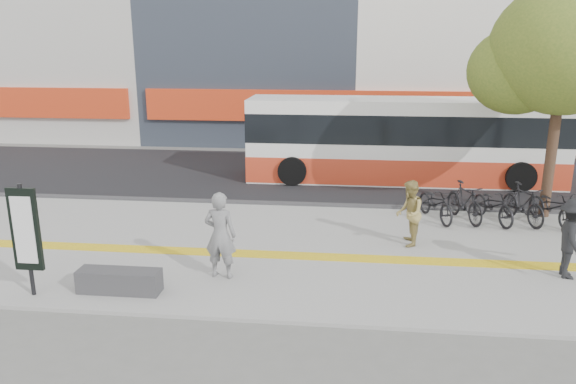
# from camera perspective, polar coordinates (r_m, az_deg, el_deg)

# --- Properties ---
(ground) EXTENTS (120.00, 120.00, 0.00)m
(ground) POSITION_cam_1_polar(r_m,az_deg,el_deg) (11.63, -2.71, -8.76)
(ground) COLOR #60605C
(ground) RESTS_ON ground
(sidewalk) EXTENTS (40.00, 7.00, 0.08)m
(sidewalk) POSITION_cam_1_polar(r_m,az_deg,el_deg) (12.99, -1.68, -5.91)
(sidewalk) COLOR gray
(sidewalk) RESTS_ON ground
(tactile_strip) EXTENTS (40.00, 0.45, 0.01)m
(tactile_strip) POSITION_cam_1_polar(r_m,az_deg,el_deg) (12.51, -2.00, -6.54)
(tactile_strip) COLOR yellow
(tactile_strip) RESTS_ON sidewalk
(street) EXTENTS (40.00, 8.00, 0.06)m
(street) POSITION_cam_1_polar(r_m,az_deg,el_deg) (20.12, 1.25, 1.82)
(street) COLOR black
(street) RESTS_ON ground
(curb) EXTENTS (40.00, 0.25, 0.14)m
(curb) POSITION_cam_1_polar(r_m,az_deg,el_deg) (16.26, 0.01, -1.34)
(curb) COLOR #323234
(curb) RESTS_ON ground
(bench) EXTENTS (1.60, 0.45, 0.45)m
(bench) POSITION_cam_1_polar(r_m,az_deg,el_deg) (11.16, -17.20, -8.87)
(bench) COLOR #323234
(bench) RESTS_ON sidewalk
(signboard) EXTENTS (0.55, 0.10, 2.20)m
(signboard) POSITION_cam_1_polar(r_m,az_deg,el_deg) (11.26, -25.75, -3.72)
(signboard) COLOR black
(signboard) RESTS_ON sidewalk
(street_tree) EXTENTS (4.40, 3.80, 6.31)m
(street_tree) POSITION_cam_1_polar(r_m,az_deg,el_deg) (16.25, 26.71, 12.96)
(street_tree) COLOR #382319
(street_tree) RESTS_ON sidewalk
(bus) EXTENTS (10.65, 2.52, 2.83)m
(bus) POSITION_cam_1_polar(r_m,az_deg,el_deg) (19.37, 11.86, 5.08)
(bus) COLOR white
(bus) RESTS_ON street
(bicycle_row) EXTENTS (4.22, 1.92, 1.06)m
(bicycle_row) POSITION_cam_1_polar(r_m,az_deg,el_deg) (15.58, 20.69, -1.19)
(bicycle_row) COLOR black
(bicycle_row) RESTS_ON sidewalk
(seated_woman) EXTENTS (0.71, 0.51, 1.81)m
(seated_woman) POSITION_cam_1_polar(r_m,az_deg,el_deg) (11.15, -7.09, -4.50)
(seated_woman) COLOR black
(seated_woman) RESTS_ON sidewalk
(pedestrian_tan) EXTENTS (0.64, 0.80, 1.57)m
(pedestrian_tan) POSITION_cam_1_polar(r_m,az_deg,el_deg) (13.15, 12.55, -2.19)
(pedestrian_tan) COLOR #9D8B4D
(pedestrian_tan) RESTS_ON sidewalk
(pedestrian_dark) EXTENTS (0.72, 1.13, 1.67)m
(pedestrian_dark) POSITION_cam_1_polar(r_m,az_deg,el_deg) (12.50, 27.59, -4.33)
(pedestrian_dark) COLOR black
(pedestrian_dark) RESTS_ON sidewalk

